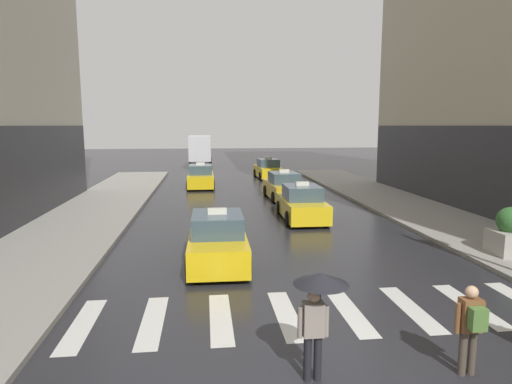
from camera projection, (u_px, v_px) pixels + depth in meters
The scene contains 10 objects.
crosswalk_markings at pixel (318, 313), 10.51m from camera, with size 11.30×2.80×0.01m.
taxi_lead at pixel (218, 241), 14.31m from camera, with size 1.98×4.56×1.80m.
taxi_second at pixel (302, 204), 20.93m from camera, with size 1.99×4.57×1.80m.
taxi_third at pixel (284, 187), 26.73m from camera, with size 2.05×4.60×1.80m.
taxi_fourth at pixel (201, 177), 31.79m from camera, with size 1.94×4.54×1.80m.
taxi_fifth at pixel (268, 170), 37.37m from camera, with size 2.09×4.61×1.80m.
box_truck at pixel (201, 150), 46.91m from camera, with size 2.39×7.58×3.35m.
pedestrian_with_umbrella at pixel (318, 297), 7.54m from camera, with size 0.96×0.96×1.94m.
pedestrian_with_backpack at pixel (471, 324), 7.75m from camera, with size 0.55×0.43×1.65m.
planter_near_corner at pixel (510, 233), 14.68m from camera, with size 1.10×1.10×1.60m.
Camera 1 is at (-2.62, -6.73, 4.41)m, focal length 31.07 mm.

